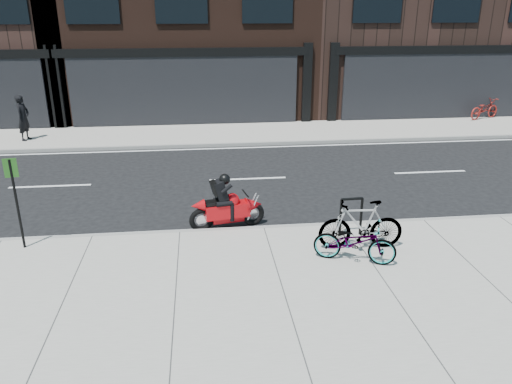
{
  "coord_description": "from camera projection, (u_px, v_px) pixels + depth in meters",
  "views": [
    {
      "loc": [
        -1.42,
        -12.76,
        5.12
      ],
      "look_at": [
        -0.15,
        -1.58,
        0.9
      ],
      "focal_mm": 35.0,
      "sensor_mm": 36.0,
      "label": 1
    }
  ],
  "objects": [
    {
      "name": "sidewalk_far",
      "position": [
        234.0,
        133.0,
        21.01
      ],
      "size": [
        60.0,
        3.5,
        0.13
      ],
      "primitive_type": "cube",
      "color": "gray",
      "rests_on": "ground"
    },
    {
      "name": "ground",
      "position": [
        255.0,
        202.0,
        13.82
      ],
      "size": [
        120.0,
        120.0,
        0.0
      ],
      "primitive_type": "plane",
      "color": "black",
      "rests_on": "ground"
    },
    {
      "name": "bicycle_rear",
      "position": [
        361.0,
        225.0,
        10.75
      ],
      "size": [
        1.87,
        0.63,
        1.11
      ],
      "primitive_type": "imported",
      "rotation": [
        0.0,
        0.0,
        4.65
      ],
      "color": "gray",
      "rests_on": "sidewalk_near"
    },
    {
      "name": "bicycle_front",
      "position": [
        355.0,
        242.0,
        10.23
      ],
      "size": [
        1.79,
        1.17,
        0.89
      ],
      "primitive_type": "imported",
      "rotation": [
        0.0,
        0.0,
        1.19
      ],
      "color": "gray",
      "rests_on": "sidewalk_near"
    },
    {
      "name": "bike_rack",
      "position": [
        351.0,
        213.0,
        11.37
      ],
      "size": [
        0.55,
        0.09,
        0.93
      ],
      "rotation": [
        0.0,
        0.0,
        0.05
      ],
      "color": "black",
      "rests_on": "sidewalk_near"
    },
    {
      "name": "motorcycle",
      "position": [
        230.0,
        206.0,
        12.07
      ],
      "size": [
        1.87,
        0.63,
        1.41
      ],
      "rotation": [
        0.0,
        0.0,
        0.19
      ],
      "color": "black",
      "rests_on": "ground"
    },
    {
      "name": "sign_post",
      "position": [
        16.0,
        196.0,
        10.55
      ],
      "size": [
        0.27,
        0.06,
        2.04
      ],
      "rotation": [
        0.0,
        0.0,
        0.14
      ],
      "color": "black",
      "rests_on": "sidewalk_near"
    },
    {
      "name": "bicycle_far",
      "position": [
        484.0,
        109.0,
        23.24
      ],
      "size": [
        1.88,
        1.26,
        0.93
      ],
      "primitive_type": "imported",
      "rotation": [
        0.0,
        0.0,
        1.97
      ],
      "color": "maroon",
      "rests_on": "sidewalk_far"
    },
    {
      "name": "sidewalk_near",
      "position": [
        285.0,
        299.0,
        9.15
      ],
      "size": [
        60.0,
        6.0,
        0.13
      ],
      "primitive_type": "cube",
      "color": "gray",
      "rests_on": "ground"
    },
    {
      "name": "pedestrian",
      "position": [
        23.0,
        118.0,
        19.43
      ],
      "size": [
        0.57,
        0.73,
        1.77
      ],
      "primitive_type": "imported",
      "rotation": [
        0.0,
        0.0,
        1.33
      ],
      "color": "black",
      "rests_on": "sidewalk_far"
    }
  ]
}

